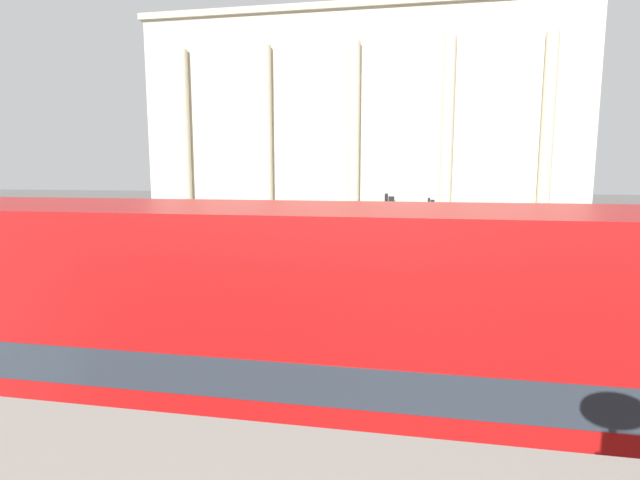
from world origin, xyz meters
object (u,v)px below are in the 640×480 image
at_px(pedestrian_grey, 500,280).
at_px(pedestrian_black, 406,314).
at_px(plaza_building_left, 363,125).
at_px(traffic_light_far, 430,219).
at_px(pedestrian_white, 457,232).
at_px(traffic_light_near, 396,265).
at_px(car_black, 547,240).
at_px(car_silver, 546,269).
at_px(double_decker_bus, 253,344).
at_px(traffic_light_mid, 388,231).
at_px(pedestrian_olive, 401,305).

bearing_deg(pedestrian_grey, pedestrian_black, -34.00).
height_order(plaza_building_left, pedestrian_black, plaza_building_left).
distance_m(traffic_light_far, pedestrian_black, 13.13).
bearing_deg(pedestrian_white, pedestrian_grey, 157.88).
distance_m(traffic_light_near, pedestrian_black, 1.36).
height_order(plaza_building_left, traffic_light_far, plaza_building_left).
bearing_deg(plaza_building_left, car_black, -52.08).
bearing_deg(pedestrian_grey, car_black, 160.75).
bearing_deg(car_silver, car_black, -114.14).
bearing_deg(double_decker_bus, car_black, 62.89).
bearing_deg(traffic_light_far, plaza_building_left, 105.62).
height_order(traffic_light_mid, car_black, traffic_light_mid).
bearing_deg(traffic_light_far, double_decker_bus, -98.26).
distance_m(car_black, pedestrian_grey, 13.55).
relative_size(car_silver, pedestrian_grey, 2.40).
relative_size(pedestrian_black, pedestrian_white, 0.89).
bearing_deg(traffic_light_near, pedestrian_grey, 54.24).
bearing_deg(plaza_building_left, double_decker_bus, -86.16).
distance_m(plaza_building_left, car_black, 21.22).
distance_m(plaza_building_left, pedestrian_olive, 33.10).
xyz_separation_m(traffic_light_mid, pedestrian_olive, (0.61, -4.21, -1.53)).
height_order(traffic_light_far, car_silver, traffic_light_far).
relative_size(car_silver, pedestrian_black, 2.59).
distance_m(pedestrian_white, pedestrian_grey, 12.64).
bearing_deg(pedestrian_olive, pedestrian_grey, 150.22).
relative_size(double_decker_bus, traffic_light_mid, 2.77).
relative_size(pedestrian_olive, pedestrian_white, 0.91).
bearing_deg(pedestrian_black, pedestrian_grey, -46.36).
xyz_separation_m(pedestrian_black, pedestrian_white, (2.59, 17.00, 0.13)).
distance_m(plaza_building_left, car_silver, 27.47).
relative_size(traffic_light_near, pedestrian_olive, 2.05).
bearing_deg(pedestrian_olive, car_silver, 155.01).
relative_size(traffic_light_near, car_black, 0.81).
distance_m(double_decker_bus, car_black, 25.59).
height_order(car_black, pedestrian_grey, pedestrian_grey).
bearing_deg(traffic_light_near, plaza_building_left, 97.45).
bearing_deg(traffic_light_mid, car_silver, 28.44).
relative_size(traffic_light_near, traffic_light_mid, 0.90).
height_order(plaza_building_left, pedestrian_grey, plaza_building_left).
bearing_deg(car_silver, traffic_light_near, 45.81).
height_order(double_decker_bus, pedestrian_olive, double_decker_bus).
bearing_deg(traffic_light_near, car_silver, 56.23).
bearing_deg(pedestrian_white, pedestrian_olive, 146.45).
distance_m(traffic_light_mid, car_black, 14.84).
bearing_deg(pedestrian_grey, traffic_light_near, -35.36).
bearing_deg(traffic_light_near, traffic_light_mid, 95.55).
distance_m(traffic_light_mid, traffic_light_far, 8.27).
xyz_separation_m(double_decker_bus, car_silver, (7.32, 14.89, -1.62)).
relative_size(car_black, pedestrian_olive, 2.52).
height_order(car_silver, car_black, same).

